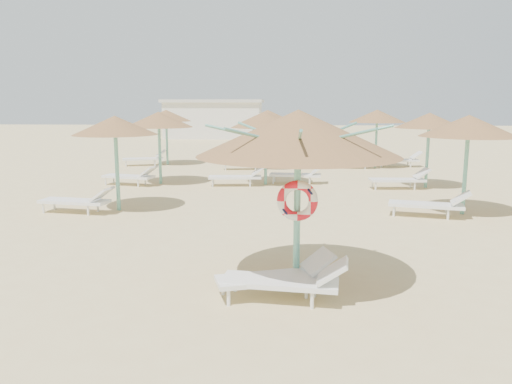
{
  "coord_description": "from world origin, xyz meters",
  "views": [
    {
      "loc": [
        0.2,
        -7.79,
        2.99
      ],
      "look_at": [
        -0.37,
        1.59,
        1.3
      ],
      "focal_mm": 35.0,
      "sensor_mm": 36.0,
      "label": 1
    }
  ],
  "objects": [
    {
      "name": "ground",
      "position": [
        0.0,
        0.0,
        0.0
      ],
      "size": [
        120.0,
        120.0,
        0.0
      ],
      "primitive_type": "plane",
      "color": "#D3BC80",
      "rests_on": "ground"
    },
    {
      "name": "main_palapa",
      "position": [
        0.39,
        0.06,
        2.51
      ],
      "size": [
        3.22,
        3.22,
        2.88
      ],
      "color": "#67B39E",
      "rests_on": "ground"
    },
    {
      "name": "lounger_main_a",
      "position": [
        0.11,
        -0.34,
        0.32
      ],
      "size": [
        1.93,
        1.08,
        0.67
      ],
      "rotation": [
        0.0,
        0.0,
        0.31
      ],
      "color": "white",
      "rests_on": "ground"
    },
    {
      "name": "lounger_main_b",
      "position": [
        0.25,
        -0.57,
        0.33
      ],
      "size": [
        1.96,
        0.8,
        0.69
      ],
      "rotation": [
        0.0,
        0.0,
        -0.12
      ],
      "color": "white",
      "rests_on": "ground"
    },
    {
      "name": "palapa_field",
      "position": [
        1.3,
        10.5,
        2.3
      ],
      "size": [
        18.43,
        13.08,
        2.69
      ],
      "color": "#67B39E",
      "rests_on": "ground"
    },
    {
      "name": "service_hut",
      "position": [
        -6.0,
        35.0,
        1.64
      ],
      "size": [
        8.4,
        4.4,
        3.25
      ],
      "color": "silver",
      "rests_on": "ground"
    }
  ]
}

